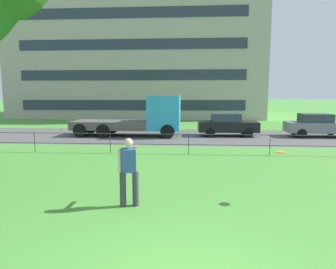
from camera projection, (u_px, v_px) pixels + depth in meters
name	position (u px, v px, depth m)	size (l,w,h in m)	color
street_strip	(189.00, 136.00, 20.35)	(80.00, 7.63, 0.01)	#565454
park_fence	(189.00, 140.00, 14.26)	(38.01, 0.04, 1.00)	#333833
person_thrower	(129.00, 170.00, 7.60)	(0.51, 0.83, 1.76)	#383842
frisbee	(281.00, 152.00, 7.94)	(0.38, 0.38, 0.03)	orange
flatbed_truck_left	(143.00, 118.00, 20.36)	(7.34, 2.53, 2.75)	#2D99D1
car_black_center	(227.00, 124.00, 20.45)	(4.03, 1.87, 1.54)	black
car_grey_far_right	(317.00, 125.00, 20.05)	(4.03, 1.88, 1.54)	slate
apartment_building_background	(142.00, 40.00, 39.50)	(29.55, 15.93, 19.80)	#ADA393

